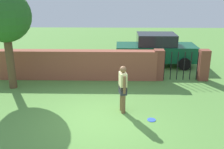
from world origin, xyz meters
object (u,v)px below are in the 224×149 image
Objects in this scene: tree at (5,17)px; frisbee_blue at (151,120)px; person at (123,87)px; car at (156,50)px.

frisbee_blue is (5.50, -2.73, -2.92)m from tree.
person is at bearing -25.10° from tree.
person is (4.58, -2.15, -2.04)m from tree.
car is at bearing 150.07° from person.
tree is 14.85× the size of frisbee_blue.
frisbee_blue is at bearing 45.61° from person.
car is at bearing 28.46° from tree.
tree is at bearing -126.83° from person.
frisbee_blue is (-0.93, -6.22, -0.85)m from car.
frisbee_blue is at bearing 81.59° from car.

